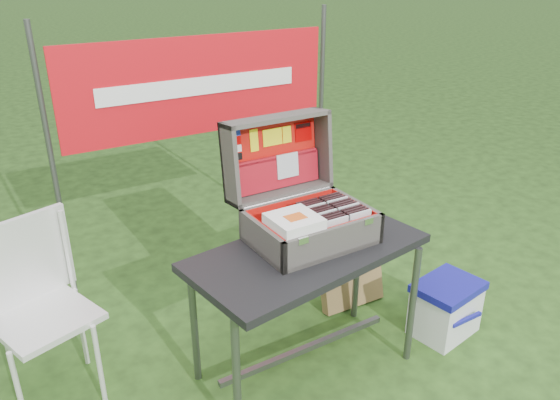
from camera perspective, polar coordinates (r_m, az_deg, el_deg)
ground at (r=2.91m, az=2.62°, el=-18.31°), size 80.00×80.00×0.00m
table at (r=2.77m, az=2.75°, el=-11.50°), size 1.20×0.71×0.71m
table_top at (r=2.59m, az=2.89°, el=-5.47°), size 1.20×0.71×0.04m
table_leg_fl at (r=2.43m, az=-4.55°, el=-18.10°), size 0.04×0.04×0.67m
table_leg_fr at (r=2.92m, az=13.66°, el=-10.65°), size 0.04×0.04×0.67m
table_leg_bl at (r=2.74m, az=-8.97°, el=-12.64°), size 0.04×0.04×0.67m
table_leg_br at (r=3.19m, az=8.05°, el=-6.96°), size 0.04×0.04×0.67m
table_brace at (r=2.91m, az=2.65°, el=-15.26°), size 0.98×0.03×0.03m
suitcase at (r=2.58m, az=2.58°, el=1.64°), size 0.56×0.56×0.54m
suitcase_base_bottom at (r=2.64m, az=3.21°, el=-4.03°), size 0.56×0.40×0.02m
suitcase_base_wall_front at (r=2.48m, az=5.76°, el=-4.44°), size 0.56×0.02×0.15m
suitcase_base_wall_back at (r=2.76m, az=0.99°, el=-1.27°), size 0.56×0.02×0.15m
suitcase_base_wall_left at (r=2.49m, az=-1.92°, el=-4.25°), size 0.02×0.40×0.15m
suitcase_base_wall_right at (r=2.77m, az=7.87°, el=-1.43°), size 0.02×0.40×0.15m
suitcase_liner_floor at (r=2.64m, az=3.22°, el=-3.76°), size 0.52×0.36×0.01m
suitcase_latch_left at (r=2.35m, az=2.43°, el=-4.26°), size 0.05×0.01×0.03m
suitcase_latch_right at (r=2.55m, az=9.23°, el=-2.19°), size 0.05×0.01×0.03m
suitcase_hinge at (r=2.73m, az=0.87°, el=0.25°), size 0.51×0.02×0.02m
suitcase_lid_back at (r=2.80m, az=-0.89°, el=4.86°), size 0.56×0.07×0.40m
suitcase_lid_rim_far at (r=2.70m, az=-0.43°, el=8.55°), size 0.56×0.15×0.04m
suitcase_lid_rim_near at (r=2.79m, az=0.03°, el=0.83°), size 0.56×0.15×0.04m
suitcase_lid_rim_left at (r=2.62m, az=-5.27°, el=3.58°), size 0.02×0.19×0.42m
suitcase_lid_rim_right at (r=2.88m, az=4.42°, el=5.54°), size 0.02×0.19×0.42m
suitcase_lid_liner at (r=2.78m, az=-0.74°, el=4.81°), size 0.52×0.04×0.35m
suitcase_liner_wall_front at (r=2.48m, az=5.57°, el=-4.09°), size 0.52×0.01×0.13m
suitcase_liner_wall_back at (r=2.74m, az=1.15°, el=-1.17°), size 0.52×0.01×0.13m
suitcase_liner_wall_left at (r=2.49m, az=-1.64°, el=-3.95°), size 0.01×0.36×0.13m
suitcase_liner_wall_right at (r=2.75m, az=7.65°, el=-1.29°), size 0.01×0.36×0.13m
suitcase_lid_pocket at (r=2.79m, az=-0.42°, el=2.87°), size 0.50×0.05×0.16m
suitcase_pocket_edge at (r=2.77m, az=-0.46°, el=4.45°), size 0.49×0.02×0.02m
suitcase_pocket_cd at (r=2.80m, az=0.79°, el=3.62°), size 0.13×0.02×0.13m
lid_sticker_cc_a at (r=2.65m, az=-4.72°, el=7.03°), size 0.06×0.01×0.03m
lid_sticker_cc_b at (r=2.66m, az=-4.65°, el=6.19°), size 0.06×0.01×0.03m
lid_sticker_cc_c at (r=2.67m, az=-4.58°, el=5.35°), size 0.06×0.01×0.03m
lid_sticker_cc_d at (r=2.68m, az=-4.51°, el=4.52°), size 0.06×0.01×0.03m
lid_card_neon_tall at (r=2.71m, az=-2.72°, el=6.23°), size 0.05×0.01×0.11m
lid_card_neon_main at (r=2.76m, az=-0.79°, el=6.59°), size 0.11×0.01×0.09m
lid_card_neon_small at (r=2.80m, az=0.72°, el=6.86°), size 0.05×0.01×0.09m
lid_sticker_band at (r=2.85m, az=2.45°, el=7.17°), size 0.10×0.01×0.10m
lid_sticker_band_bar at (r=2.85m, az=2.42°, el=7.76°), size 0.09×0.01×0.02m
cd_left_0 at (r=2.51m, az=5.93°, el=-3.42°), size 0.13×0.01×0.14m
cd_left_1 at (r=2.53m, az=5.62°, el=-3.23°), size 0.13×0.01×0.14m
cd_left_2 at (r=2.54m, az=5.32°, el=-3.04°), size 0.13×0.01×0.14m
cd_left_3 at (r=2.56m, az=5.03°, el=-2.85°), size 0.13×0.01×0.14m
cd_left_4 at (r=2.58m, az=4.73°, el=-2.66°), size 0.13×0.01×0.14m
cd_left_5 at (r=2.59m, az=4.44°, el=-2.48°), size 0.13×0.01×0.14m
cd_left_6 at (r=2.61m, az=4.16°, el=-2.30°), size 0.13×0.01×0.14m
cd_left_7 at (r=2.62m, az=3.88°, el=-2.12°), size 0.13×0.01×0.14m
cd_left_8 at (r=2.64m, az=3.60°, el=-1.94°), size 0.13×0.01×0.14m
cd_left_9 at (r=2.66m, az=3.32°, el=-1.76°), size 0.13×0.01×0.14m
cd_left_10 at (r=2.67m, az=3.05°, el=-1.59°), size 0.13×0.01×0.14m
cd_left_11 at (r=2.69m, az=2.79°, el=-1.41°), size 0.13×0.01×0.14m
cd_right_0 at (r=2.59m, az=8.33°, el=-2.68°), size 0.13×0.01×0.14m
cd_right_1 at (r=2.61m, az=8.02°, el=-2.50°), size 0.13×0.01×0.14m
cd_right_2 at (r=2.62m, az=7.71°, el=-2.32°), size 0.13×0.01×0.14m
cd_right_3 at (r=2.64m, az=7.41°, el=-2.14°), size 0.13×0.01×0.14m
cd_right_4 at (r=2.65m, az=7.11°, el=-1.96°), size 0.13×0.01×0.14m
cd_right_5 at (r=2.67m, az=6.82°, el=-1.79°), size 0.13×0.01×0.14m
cd_right_6 at (r=2.68m, az=6.53°, el=-1.61°), size 0.13×0.01×0.14m
cd_right_7 at (r=2.70m, az=6.24°, el=-1.44°), size 0.13×0.01×0.14m
cd_right_8 at (r=2.71m, az=5.95°, el=-1.27°), size 0.13×0.01×0.14m
cd_right_9 at (r=2.73m, az=5.67°, el=-1.11°), size 0.13×0.01×0.14m
cd_right_10 at (r=2.75m, az=5.39°, el=-0.94°), size 0.13×0.01×0.14m
cd_right_11 at (r=2.76m, az=5.12°, el=-0.78°), size 0.13×0.01×0.14m
songbook_0 at (r=2.45m, az=1.48°, el=-2.62°), size 0.21×0.21×0.00m
songbook_1 at (r=2.45m, az=1.48°, el=-2.52°), size 0.21×0.21×0.00m
songbook_2 at (r=2.45m, az=1.48°, el=-2.41°), size 0.21×0.21×0.00m
songbook_3 at (r=2.44m, az=1.48°, el=-2.31°), size 0.21×0.21×0.00m
songbook_4 at (r=2.44m, az=1.48°, el=-2.20°), size 0.21×0.21×0.00m
songbook_5 at (r=2.44m, az=1.48°, el=-2.10°), size 0.21×0.21×0.00m
songbook_6 at (r=2.44m, az=1.48°, el=-1.99°), size 0.21×0.21×0.00m
songbook_7 at (r=2.43m, az=1.49°, el=-1.89°), size 0.21×0.21×0.00m
songbook_8 at (r=2.43m, az=1.49°, el=-1.78°), size 0.21×0.21×0.00m
songbook_graphic at (r=2.42m, az=1.62°, el=-1.78°), size 0.09×0.07×0.00m
cooler at (r=3.26m, az=16.90°, el=-10.73°), size 0.40×0.33×0.32m
cooler_body at (r=3.27m, az=16.86°, el=-11.05°), size 0.38×0.31×0.28m
cooler_lid at (r=3.18m, az=17.20°, el=-8.66°), size 0.40×0.33×0.04m
cooler_handle at (r=3.18m, az=18.92°, el=-11.72°), size 0.22×0.02×0.02m
chair at (r=2.76m, az=-23.33°, el=-11.47°), size 0.52×0.55×0.89m
chair_seat at (r=2.76m, az=-23.37°, el=-11.30°), size 0.51×0.51×0.03m
chair_backrest at (r=2.81m, az=-24.78°, el=-5.53°), size 0.39×0.15×0.42m
chair_leg_fl at (r=2.75m, az=-25.57°, el=-17.88°), size 0.02×0.02×0.45m
chair_leg_fr at (r=2.77m, az=-18.34°, el=-16.17°), size 0.02×0.02×0.45m
chair_leg_bl at (r=3.02m, az=-26.50°, el=-13.89°), size 0.02×0.02×0.45m
chair_leg_br at (r=3.04m, az=-20.02°, el=-12.40°), size 0.02×0.02×0.45m
chair_upright_right at (r=2.83m, az=-21.35°, el=-4.93°), size 0.02×0.02×0.42m
cardboard_box at (r=3.37m, az=7.39°, el=-7.42°), size 0.42×0.18×0.44m
banner_post_left at (r=3.10m, az=-22.30°, el=1.12°), size 0.03×0.03×1.70m
banner_post_right at (r=3.72m, az=4.21°, el=6.50°), size 0.03×0.03×1.70m
banner at (r=3.18m, az=-8.24°, el=11.76°), size 1.60×0.02×0.55m
banner_text at (r=3.17m, az=-8.15°, el=11.73°), size 1.20×0.00×0.10m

